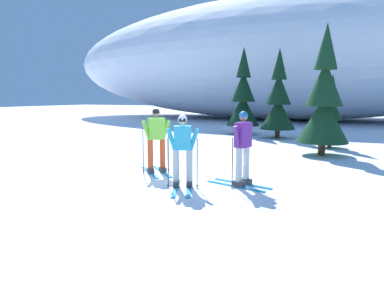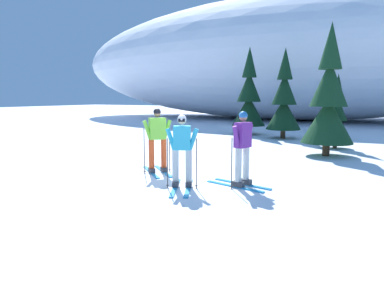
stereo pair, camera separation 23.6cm
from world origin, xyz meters
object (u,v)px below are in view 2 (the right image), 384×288
at_px(skier_lime_jacket, 157,139).
at_px(skier_cyan_jacket, 182,150).
at_px(skier_purple_jacket, 242,147).
at_px(pine_tree_center, 328,101).
at_px(pine_tree_center_left, 284,101).
at_px(pine_tree_far_left, 249,98).
at_px(pine_tree_center_right, 336,118).

xyz_separation_m(skier_lime_jacket, skier_cyan_jacket, (1.39, -1.05, -0.07)).
distance_m(skier_purple_jacket, skier_cyan_jacket, 1.41).
xyz_separation_m(skier_lime_jacket, pine_tree_center, (3.70, 5.25, 1.00)).
xyz_separation_m(skier_purple_jacket, skier_lime_jacket, (-2.57, 0.30, 0.02)).
bearing_deg(pine_tree_center_left, skier_lime_jacket, -95.88).
relative_size(skier_lime_jacket, pine_tree_center, 0.38).
xyz_separation_m(pine_tree_far_left, pine_tree_center, (4.89, -5.59, -0.06)).
bearing_deg(pine_tree_center_right, pine_tree_far_left, 144.73).
distance_m(pine_tree_center_left, pine_tree_center_right, 3.75).
relative_size(pine_tree_far_left, pine_tree_center, 1.03).
relative_size(pine_tree_far_left, pine_tree_center_right, 1.60).
distance_m(skier_lime_jacket, skier_cyan_jacket, 1.74).
xyz_separation_m(skier_purple_jacket, pine_tree_center_right, (1.18, 7.64, 0.33)).
distance_m(pine_tree_far_left, pine_tree_center_left, 2.43).
relative_size(skier_lime_jacket, pine_tree_center_right, 0.59).
bearing_deg(skier_purple_jacket, pine_tree_far_left, 108.68).
bearing_deg(skier_purple_jacket, pine_tree_center_right, 81.18).
bearing_deg(pine_tree_center, pine_tree_center_right, 88.25).
height_order(skier_lime_jacket, skier_cyan_jacket, skier_lime_jacket).
height_order(skier_lime_jacket, pine_tree_center, pine_tree_center).
height_order(pine_tree_center_left, pine_tree_center_right, pine_tree_center_left).
bearing_deg(skier_lime_jacket, pine_tree_far_left, 96.27).
height_order(skier_cyan_jacket, pine_tree_center_right, pine_tree_center_right).
bearing_deg(pine_tree_far_left, pine_tree_center_right, -35.27).
height_order(pine_tree_center_left, pine_tree_center, pine_tree_center).
bearing_deg(pine_tree_far_left, pine_tree_center_left, -24.95).
distance_m(skier_lime_jacket, pine_tree_far_left, 10.96).
xyz_separation_m(skier_cyan_jacket, pine_tree_center_right, (2.37, 8.39, 0.38)).
relative_size(skier_purple_jacket, pine_tree_center_left, 0.39).
distance_m(skier_cyan_jacket, pine_tree_center, 6.79).
height_order(skier_purple_jacket, skier_cyan_jacket, skier_purple_jacket).
xyz_separation_m(skier_purple_jacket, pine_tree_center, (1.12, 5.55, 1.02)).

